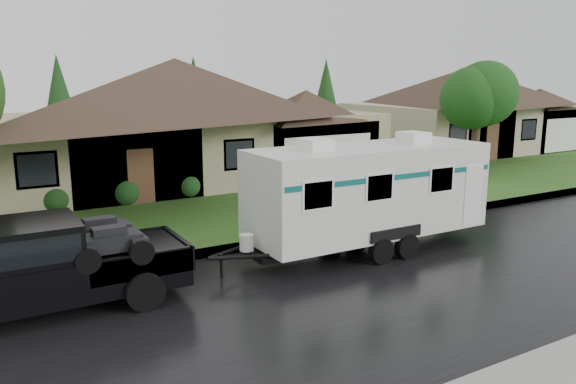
{
  "coord_description": "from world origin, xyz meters",
  "views": [
    {
      "loc": [
        -7.0,
        -11.92,
        4.96
      ],
      "look_at": [
        1.14,
        2.0,
        1.6
      ],
      "focal_mm": 35.0,
      "sensor_mm": 36.0,
      "label": 1
    }
  ],
  "objects": [
    {
      "name": "lawn",
      "position": [
        0.0,
        15.0,
        0.07
      ],
      "size": [
        140.0,
        26.0,
        0.15
      ],
      "primitive_type": "cube",
      "color": "#2A591B",
      "rests_on": "ground"
    },
    {
      "name": "house_main",
      "position": [
        2.29,
        13.84,
        3.59
      ],
      "size": [
        19.44,
        10.8,
        6.9
      ],
      "color": "gray",
      "rests_on": "lawn"
    },
    {
      "name": "curb",
      "position": [
        0.0,
        2.25,
        0.07
      ],
      "size": [
        140.0,
        0.5,
        0.15
      ],
      "primitive_type": "cube",
      "color": "gray",
      "rests_on": "ground"
    },
    {
      "name": "tree_right_green",
      "position": [
        14.92,
        7.23,
        4.06
      ],
      "size": [
        3.41,
        3.41,
        5.64
      ],
      "color": "#382B1E",
      "rests_on": "lawn"
    },
    {
      "name": "pickup_truck",
      "position": [
        -5.95,
        0.4,
        1.08
      ],
      "size": [
        6.03,
        2.29,
        2.01
      ],
      "color": "black",
      "rests_on": "ground"
    },
    {
      "name": "road",
      "position": [
        0.0,
        -2.0,
        0.01
      ],
      "size": [
        140.0,
        8.0,
        0.01
      ],
      "primitive_type": "cube",
      "color": "black",
      "rests_on": "ground"
    },
    {
      "name": "house_neighbor",
      "position": [
        22.27,
        14.34,
        3.32
      ],
      "size": [
        15.12,
        9.72,
        6.45
      ],
      "color": "#C1B38F",
      "rests_on": "lawn"
    },
    {
      "name": "ground",
      "position": [
        0.0,
        0.0,
        0.0
      ],
      "size": [
        140.0,
        140.0,
        0.0
      ],
      "primitive_type": "plane",
      "color": "#2A591B",
      "rests_on": "ground"
    },
    {
      "name": "travel_trailer",
      "position": [
        2.86,
        0.4,
        1.77
      ],
      "size": [
        7.44,
        2.61,
        3.34
      ],
      "color": "silver",
      "rests_on": "ground"
    },
    {
      "name": "shrub_row",
      "position": [
        2.0,
        9.3,
        0.65
      ],
      "size": [
        13.6,
        1.0,
        1.0
      ],
      "color": "#143814",
      "rests_on": "lawn"
    }
  ]
}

